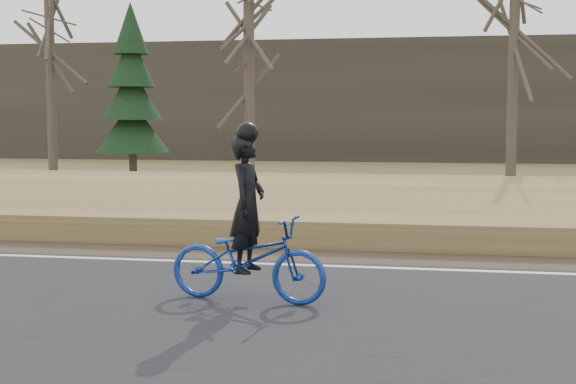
# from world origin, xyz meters

# --- Properties ---
(ground) EXTENTS (120.00, 120.00, 0.00)m
(ground) POSITION_xyz_m (0.00, 0.00, 0.00)
(ground) COLOR olive
(ground) RESTS_ON ground
(road) EXTENTS (120.00, 6.00, 0.06)m
(road) POSITION_xyz_m (0.00, -2.50, 0.03)
(road) COLOR black
(road) RESTS_ON ground
(edge_line) EXTENTS (120.00, 0.12, 0.01)m
(edge_line) POSITION_xyz_m (0.00, 0.20, 0.07)
(edge_line) COLOR silver
(edge_line) RESTS_ON road
(shoulder) EXTENTS (120.00, 1.60, 0.04)m
(shoulder) POSITION_xyz_m (0.00, 1.20, 0.02)
(shoulder) COLOR #473A2B
(shoulder) RESTS_ON ground
(embankment) EXTENTS (120.00, 5.00, 0.44)m
(embankment) POSITION_xyz_m (0.00, 4.20, 0.22)
(embankment) COLOR olive
(embankment) RESTS_ON ground
(ballast) EXTENTS (120.00, 3.00, 0.45)m
(ballast) POSITION_xyz_m (0.00, 8.00, 0.23)
(ballast) COLOR slate
(ballast) RESTS_ON ground
(railroad) EXTENTS (120.00, 2.40, 0.29)m
(railroad) POSITION_xyz_m (0.00, 8.00, 0.53)
(railroad) COLOR black
(railroad) RESTS_ON ballast
(treeline_backdrop) EXTENTS (120.00, 4.00, 6.00)m
(treeline_backdrop) POSITION_xyz_m (0.00, 30.00, 3.00)
(treeline_backdrop) COLOR #383328
(treeline_backdrop) RESTS_ON ground
(cyclist) EXTENTS (1.98, 0.93, 2.09)m
(cyclist) POSITION_xyz_m (1.25, -2.13, 0.71)
(cyclist) COLOR navy
(cyclist) RESTS_ON road
(bare_tree_left) EXTENTS (0.36, 0.36, 8.66)m
(bare_tree_left) POSITION_xyz_m (-10.95, 17.40, 4.33)
(bare_tree_left) COLOR #4F4539
(bare_tree_left) RESTS_ON ground
(bare_tree_near_left) EXTENTS (0.36, 0.36, 6.74)m
(bare_tree_near_left) POSITION_xyz_m (-2.63, 14.75, 3.37)
(bare_tree_near_left) COLOR #4F4539
(bare_tree_near_left) RESTS_ON ground
(bare_tree_center) EXTENTS (0.36, 0.36, 9.21)m
(bare_tree_center) POSITION_xyz_m (5.97, 16.96, 4.61)
(bare_tree_center) COLOR #4F4539
(bare_tree_center) RESTS_ON ground
(conifer) EXTENTS (2.60, 2.60, 6.24)m
(conifer) POSITION_xyz_m (-7.17, 15.96, 2.95)
(conifer) COLOR #4F4539
(conifer) RESTS_ON ground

